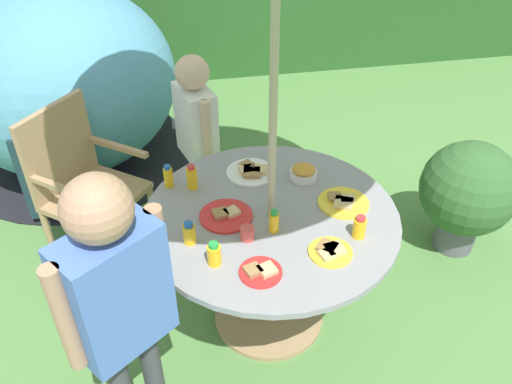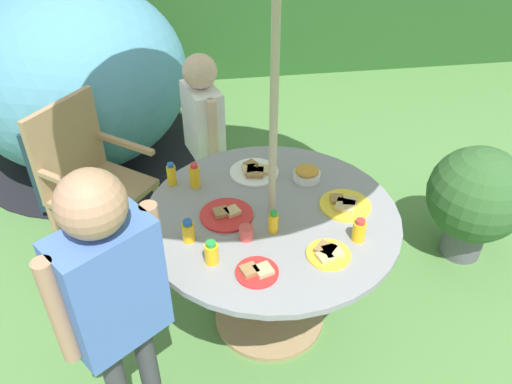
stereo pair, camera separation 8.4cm
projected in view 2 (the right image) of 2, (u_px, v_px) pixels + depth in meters
The scene contains 20 objects.
ground_plane at pixel (269, 318), 2.89m from camera, with size 10.00×10.00×0.02m, color #548442.
garden_table at pixel (271, 244), 2.55m from camera, with size 1.21×1.21×0.74m.
wooden_chair at pixel (88, 174), 3.02m from camera, with size 0.66×0.67×0.99m.
dome_tent at pixel (78, 76), 3.86m from camera, with size 1.83×1.83×1.34m.
potted_plant at pixel (476, 197), 3.04m from camera, with size 0.58×0.58×0.74m.
child_in_white_shirt at pixel (203, 122), 3.11m from camera, with size 0.25×0.39×1.18m.
child_in_blue_shirt at pixel (111, 287), 1.87m from camera, with size 0.41×0.37×1.39m.
snack_bowl at pixel (307, 174), 2.64m from camera, with size 0.14×0.14×0.07m.
plate_far_right at pixel (257, 272), 2.12m from camera, with size 0.18×0.18×0.03m.
plate_center_front at pixel (328, 253), 2.20m from camera, with size 0.19×0.19×0.03m.
plate_near_left at pixel (227, 214), 2.42m from camera, with size 0.25×0.25×0.03m.
plate_front_edge at pixel (345, 204), 2.48m from camera, with size 0.25×0.25×0.03m.
plate_mid_right at pixel (255, 171), 2.70m from camera, with size 0.26×0.26×0.03m.
juice_bottle_near_right at pixel (188, 231), 2.26m from camera, with size 0.06×0.06×0.11m.
juice_bottle_far_left at pixel (359, 230), 2.26m from camera, with size 0.06×0.06×0.11m.
juice_bottle_center_back at pixel (172, 174), 2.60m from camera, with size 0.05×0.05×0.12m.
juice_bottle_mid_left at pixel (273, 222), 2.31m from camera, with size 0.05×0.05×0.11m.
juice_bottle_back_edge at pixel (211, 253), 2.15m from camera, with size 0.06×0.06×0.11m.
juice_bottle_spot_a at pixel (195, 176), 2.58m from camera, with size 0.05×0.05×0.13m.
cup_near at pixel (246, 233), 2.28m from camera, with size 0.06×0.06×0.06m, color #E04C47.
Camera 2 is at (-0.34, -1.85, 2.29)m, focal length 36.26 mm.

